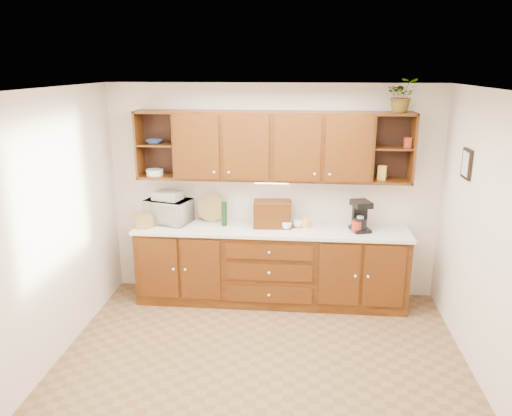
% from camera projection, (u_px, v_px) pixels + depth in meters
% --- Properties ---
extents(floor, '(4.00, 4.00, 0.00)m').
position_uv_depth(floor, '(261.00, 368.00, 4.78)').
color(floor, brown).
rests_on(floor, ground).
extents(ceiling, '(4.00, 4.00, 0.00)m').
position_uv_depth(ceiling, '(261.00, 90.00, 4.07)').
color(ceiling, white).
rests_on(ceiling, back_wall).
extents(back_wall, '(4.00, 0.00, 4.00)m').
position_uv_depth(back_wall, '(273.00, 192.00, 6.10)').
color(back_wall, '#F1E1CB').
rests_on(back_wall, floor).
extents(left_wall, '(0.00, 3.50, 3.50)m').
position_uv_depth(left_wall, '(45.00, 233.00, 4.60)').
color(left_wall, '#F1E1CB').
rests_on(left_wall, floor).
extents(right_wall, '(0.00, 3.50, 3.50)m').
position_uv_depth(right_wall, '(495.00, 247.00, 4.25)').
color(right_wall, '#F1E1CB').
rests_on(right_wall, floor).
extents(base_cabinets, '(3.20, 0.60, 0.90)m').
position_uv_depth(base_cabinets, '(271.00, 266.00, 6.05)').
color(base_cabinets, '#321405').
rests_on(base_cabinets, floor).
extents(countertop, '(3.24, 0.64, 0.04)m').
position_uv_depth(countertop, '(271.00, 229.00, 5.91)').
color(countertop, white).
rests_on(countertop, base_cabinets).
extents(upper_cabinets, '(3.20, 0.33, 0.80)m').
position_uv_depth(upper_cabinets, '(273.00, 146.00, 5.78)').
color(upper_cabinets, '#321405').
rests_on(upper_cabinets, back_wall).
extents(undercabinet_light, '(0.40, 0.05, 0.02)m').
position_uv_depth(undercabinet_light, '(272.00, 182.00, 5.85)').
color(undercabinet_light, white).
rests_on(undercabinet_light, upper_cabinets).
extents(framed_picture, '(0.03, 0.24, 0.30)m').
position_uv_depth(framed_picture, '(467.00, 164.00, 4.96)').
color(framed_picture, black).
rests_on(framed_picture, right_wall).
extents(wicker_basket, '(0.27, 0.27, 0.14)m').
position_uv_depth(wicker_basket, '(143.00, 221.00, 5.94)').
color(wicker_basket, '#A17B43').
rests_on(wicker_basket, countertop).
extents(microwave, '(0.60, 0.49, 0.29)m').
position_uv_depth(microwave, '(168.00, 211.00, 6.07)').
color(microwave, beige).
rests_on(microwave, countertop).
extents(towel_stack, '(0.37, 0.32, 0.10)m').
position_uv_depth(towel_stack, '(168.00, 196.00, 6.02)').
color(towel_stack, '#E7C46C').
rests_on(towel_stack, microwave).
extents(wine_bottle, '(0.07, 0.07, 0.29)m').
position_uv_depth(wine_bottle, '(224.00, 214.00, 5.94)').
color(wine_bottle, '#113313').
rests_on(wine_bottle, countertop).
extents(woven_tray, '(0.36, 0.11, 0.35)m').
position_uv_depth(woven_tray, '(212.00, 220.00, 6.16)').
color(woven_tray, '#A17B43').
rests_on(woven_tray, countertop).
extents(bread_box, '(0.46, 0.31, 0.31)m').
position_uv_depth(bread_box, '(272.00, 214.00, 5.92)').
color(bread_box, '#321405').
rests_on(bread_box, countertop).
extents(mug_tree, '(0.26, 0.28, 0.33)m').
position_uv_depth(mug_tree, '(290.00, 223.00, 5.91)').
color(mug_tree, '#321405').
rests_on(mug_tree, countertop).
extents(canister_red, '(0.15, 0.15, 0.14)m').
position_uv_depth(canister_red, '(357.00, 227.00, 5.73)').
color(canister_red, '#9F2917').
rests_on(canister_red, countertop).
extents(canister_white, '(0.08, 0.08, 0.18)m').
position_uv_depth(canister_white, '(360.00, 224.00, 5.75)').
color(canister_white, white).
rests_on(canister_white, countertop).
extents(canister_yellow, '(0.12, 0.12, 0.11)m').
position_uv_depth(canister_yellow, '(306.00, 223.00, 5.90)').
color(canister_yellow, yellow).
rests_on(canister_yellow, countertop).
extents(coffee_maker, '(0.26, 0.30, 0.36)m').
position_uv_depth(coffee_maker, '(360.00, 216.00, 5.77)').
color(coffee_maker, black).
rests_on(coffee_maker, countertop).
extents(bowl_stack, '(0.22, 0.22, 0.05)m').
position_uv_depth(bowl_stack, '(155.00, 142.00, 5.89)').
color(bowl_stack, '#284793').
rests_on(bowl_stack, upper_cabinets).
extents(plate_stack, '(0.24, 0.24, 0.07)m').
position_uv_depth(plate_stack, '(155.00, 172.00, 5.99)').
color(plate_stack, white).
rests_on(plate_stack, upper_cabinets).
extents(pantry_box_yellow, '(0.11, 0.10, 0.16)m').
position_uv_depth(pantry_box_yellow, '(382.00, 173.00, 5.74)').
color(pantry_box_yellow, yellow).
rests_on(pantry_box_yellow, upper_cabinets).
extents(pantry_box_red, '(0.08, 0.07, 0.12)m').
position_uv_depth(pantry_box_red, '(408.00, 143.00, 5.59)').
color(pantry_box_red, '#9F2917').
rests_on(pantry_box_red, upper_cabinets).
extents(potted_plant, '(0.35, 0.31, 0.37)m').
position_uv_depth(potted_plant, '(402.00, 95.00, 5.45)').
color(potted_plant, '#999999').
rests_on(potted_plant, upper_cabinets).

